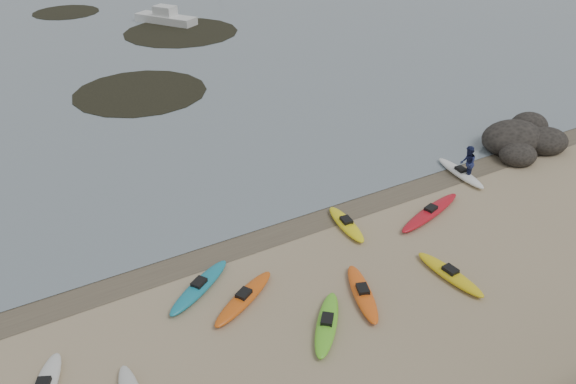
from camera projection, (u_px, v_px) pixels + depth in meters
ground at (288, 221)px, 24.94m from camera, size 600.00×600.00×0.00m
wet_sand at (291, 224)px, 24.72m from camera, size 60.00×60.00×0.00m
kayaks at (301, 293)px, 20.55m from camera, size 22.14×10.36×0.34m
person_east at (468, 163)px, 27.72m from camera, size 1.11×1.10×1.80m
rock_cluster at (522, 143)px, 31.18m from camera, size 5.34×3.94×1.83m
kelp_mats at (143, 44)px, 48.40m from camera, size 17.67×34.36×0.04m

